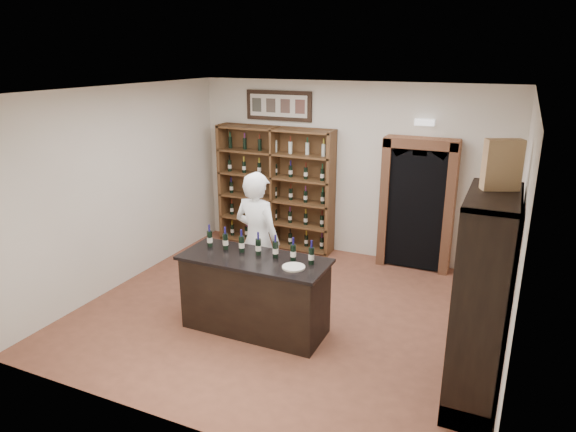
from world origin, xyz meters
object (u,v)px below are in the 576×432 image
object	(u,v)px
shopkeeper	(257,240)
tasting_counter	(255,295)
counter_bottle_0	(210,239)
wine_crate	(502,165)
side_cabinet	(481,334)
wine_shelf	(276,187)

from	to	relation	value
shopkeeper	tasting_counter	bearing A→B (deg)	123.27
counter_bottle_0	wine_crate	bearing A→B (deg)	-3.94
counter_bottle_0	shopkeeper	size ratio (longest dim) A/B	0.15
counter_bottle_0	wine_crate	world-z (taller)	wine_crate
counter_bottle_0	side_cabinet	xyz separation A→B (m)	(3.44, -0.42, -0.35)
tasting_counter	wine_crate	xyz separation A→B (m)	(2.71, -0.12, 1.95)
counter_bottle_0	shopkeeper	world-z (taller)	shopkeeper
tasting_counter	side_cabinet	xyz separation A→B (m)	(2.72, -0.30, 0.26)
tasting_counter	counter_bottle_0	xyz separation A→B (m)	(-0.72, 0.12, 0.61)
tasting_counter	side_cabinet	distance (m)	2.75
counter_bottle_0	wine_crate	size ratio (longest dim) A/B	0.63
wine_shelf	tasting_counter	size ratio (longest dim) A/B	1.17
wine_crate	counter_bottle_0	bearing A→B (deg)	152.76
counter_bottle_0	shopkeeper	xyz separation A→B (m)	(0.43, 0.52, -0.14)
wine_shelf	counter_bottle_0	world-z (taller)	wine_shelf
wine_crate	tasting_counter	bearing A→B (deg)	154.19
counter_bottle_0	wine_shelf	bearing A→B (deg)	97.69
shopkeeper	wine_crate	bearing A→B (deg)	174.86
wine_shelf	tasting_counter	bearing A→B (deg)	-69.44
counter_bottle_0	side_cabinet	world-z (taller)	side_cabinet
tasting_counter	shopkeeper	world-z (taller)	shopkeeper
counter_bottle_0	side_cabinet	bearing A→B (deg)	-6.91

